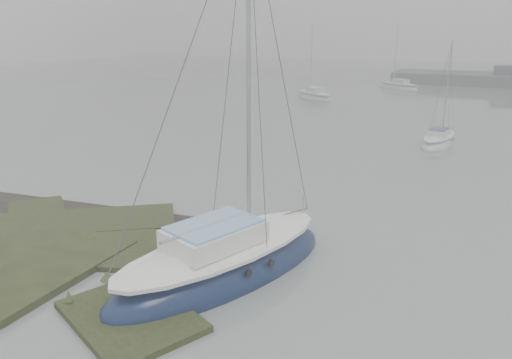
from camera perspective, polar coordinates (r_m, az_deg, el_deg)
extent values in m
plane|color=slate|center=(40.27, 13.44, 6.61)|extent=(160.00, 160.00, 0.00)
cube|color=#424247|center=(70.16, 27.09, 10.59)|extent=(4.00, 3.00, 2.20)
ellipsoid|color=#0D1A3B|center=(14.65, -3.63, -10.40)|extent=(5.13, 8.18, 1.89)
ellipsoid|color=white|center=(14.32, -3.69, -7.71)|extent=(4.30, 7.06, 0.53)
cube|color=white|center=(13.93, -4.77, -6.35)|extent=(2.50, 3.08, 0.56)
cube|color=#83B1DA|center=(13.82, -4.80, -5.17)|extent=(2.32, 2.83, 0.09)
cylinder|color=#939399|center=(13.74, -0.85, 12.21)|extent=(0.12, 0.12, 8.89)
cylinder|color=#939399|center=(13.69, -5.51, -5.40)|extent=(1.19, 2.95, 0.10)
ellipsoid|color=silver|center=(32.70, 20.14, 3.89)|extent=(2.29, 4.97, 1.16)
ellipsoid|color=silver|center=(32.61, 20.22, 4.68)|extent=(1.89, 4.31, 0.33)
cube|color=silver|center=(32.36, 20.18, 5.12)|extent=(1.27, 1.78, 0.34)
cube|color=navy|center=(32.32, 20.22, 5.45)|extent=(1.18, 1.63, 0.05)
cylinder|color=#939399|center=(32.77, 21.02, 9.94)|extent=(0.08, 0.08, 5.47)
cylinder|color=#939399|center=(32.19, 20.16, 5.41)|extent=(0.36, 1.90, 0.06)
ellipsoid|color=#A1A6AA|center=(51.59, 6.64, 9.22)|extent=(5.39, 5.05, 1.35)
ellipsoid|color=silver|center=(51.52, 6.66, 9.81)|extent=(4.61, 4.30, 0.38)
cube|color=silver|center=(51.28, 6.81, 10.15)|extent=(2.22, 2.15, 0.40)
cube|color=silver|center=(51.26, 6.82, 10.40)|extent=(2.05, 1.99, 0.06)
cylinder|color=#939399|center=(51.84, 6.38, 13.70)|extent=(0.09, 0.09, 6.36)
cylinder|color=#939399|center=(51.12, 6.91, 10.38)|extent=(1.72, 1.52, 0.07)
ellipsoid|color=silver|center=(62.17, 15.91, 9.98)|extent=(5.71, 4.27, 1.34)
ellipsoid|color=white|center=(62.11, 15.95, 10.47)|extent=(4.91, 3.61, 0.38)
cube|color=white|center=(61.94, 16.15, 10.74)|extent=(2.23, 1.96, 0.39)
cube|color=silver|center=(61.92, 16.17, 10.95)|extent=(2.05, 1.81, 0.06)
cylinder|color=#939399|center=(62.31, 15.69, 13.68)|extent=(0.09, 0.09, 6.31)
cylinder|color=#939399|center=(61.82, 16.29, 10.93)|extent=(1.96, 1.14, 0.07)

